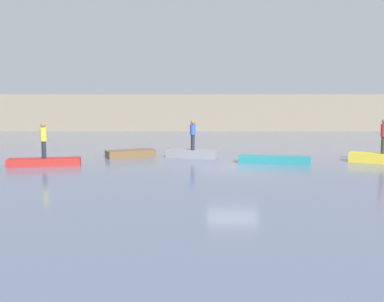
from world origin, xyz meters
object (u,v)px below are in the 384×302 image
at_px(rowboat_brown, 132,153).
at_px(person_blue_shirt, 194,133).
at_px(rowboat_red, 46,162).
at_px(rowboat_teal, 276,160).
at_px(rowboat_grey, 194,154).
at_px(rowboat_yellow, 384,158).
at_px(person_yellow_shirt, 45,138).

xyz_separation_m(rowboat_brown, person_blue_shirt, (3.60, -0.17, 1.18)).
bearing_deg(person_blue_shirt, rowboat_red, -157.49).
distance_m(rowboat_teal, person_blue_shirt, 5.00).
xyz_separation_m(rowboat_brown, rowboat_grey, (3.60, -0.17, 0.01)).
relative_size(rowboat_grey, rowboat_yellow, 0.85).
bearing_deg(rowboat_brown, rowboat_red, -165.06).
distance_m(rowboat_yellow, person_yellow_shirt, 17.64).
height_order(rowboat_red, rowboat_yellow, rowboat_yellow).
xyz_separation_m(rowboat_grey, rowboat_yellow, (10.01, -2.22, 0.04)).
bearing_deg(rowboat_brown, rowboat_grey, -27.54).
xyz_separation_m(rowboat_teal, person_blue_shirt, (-4.29, 2.27, 1.20)).
bearing_deg(rowboat_red, rowboat_teal, -5.38).
bearing_deg(rowboat_grey, person_blue_shirt, 16.46).
distance_m(rowboat_red, person_yellow_shirt, 1.20).
distance_m(rowboat_teal, person_yellow_shirt, 11.95).
relative_size(rowboat_red, person_yellow_shirt, 1.98).
relative_size(rowboat_brown, rowboat_teal, 0.74).
bearing_deg(person_yellow_shirt, rowboat_brown, 39.79).
bearing_deg(rowboat_teal, person_blue_shirt, 165.16).
bearing_deg(rowboat_red, rowboat_grey, 12.96).
relative_size(rowboat_red, rowboat_grey, 1.25).
xyz_separation_m(rowboat_red, rowboat_brown, (3.97, 3.30, 0.02)).
xyz_separation_m(person_blue_shirt, person_yellow_shirt, (-7.56, -3.14, 0.00)).
distance_m(rowboat_red, person_blue_shirt, 8.28).
relative_size(rowboat_grey, person_yellow_shirt, 1.59).
xyz_separation_m(rowboat_red, rowboat_teal, (11.86, 0.87, -0.00)).
height_order(rowboat_yellow, person_blue_shirt, person_blue_shirt).
bearing_deg(person_blue_shirt, person_yellow_shirt, -157.49).
distance_m(rowboat_brown, rowboat_grey, 3.60).
relative_size(rowboat_grey, rowboat_teal, 0.77).
relative_size(rowboat_red, person_blue_shirt, 2.10).
height_order(rowboat_brown, person_yellow_shirt, person_yellow_shirt).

